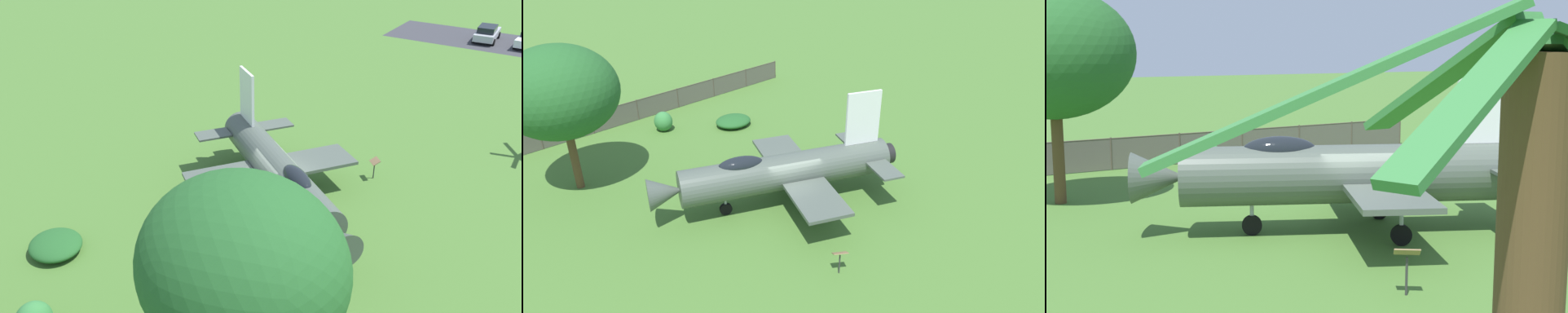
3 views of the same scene
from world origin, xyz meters
TOP-DOWN VIEW (x-y plane):
  - ground_plane at (0.00, 0.00)m, footprint 200.00×200.00m
  - display_jet at (0.12, 0.35)m, footprint 8.59×12.15m
  - shade_tree at (7.98, 7.66)m, footprint 5.22×5.69m
  - perimeter_fence at (14.50, 1.55)m, footprint 2.68×25.88m
  - shrub_near_fence at (11.80, 0.95)m, footprint 1.24×1.17m
  - shrub_by_tree at (9.62, -3.07)m, footprint 2.13×2.40m
  - info_plaque at (-5.43, 1.62)m, footprint 0.64×0.72m

SIDE VIEW (x-z plane):
  - ground_plane at x=0.00m, z-range 0.00..0.00m
  - shrub_by_tree at x=9.62m, z-range 0.00..0.65m
  - shrub_near_fence at x=11.80m, z-range 0.00..1.30m
  - perimeter_fence at x=14.50m, z-range 0.05..1.53m
  - info_plaque at x=-5.43m, z-range 0.28..1.43m
  - display_jet at x=0.12m, z-range -0.85..4.55m
  - shade_tree at x=7.98m, z-range 1.49..9.10m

